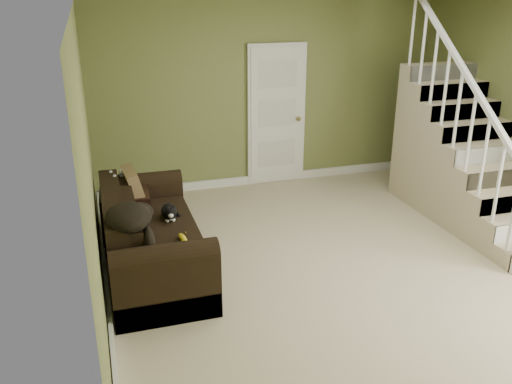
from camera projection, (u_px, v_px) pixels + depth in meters
floor at (350, 266)px, 5.70m from camera, size 5.00×5.50×0.01m
ceiling at (369, 6)px, 4.76m from camera, size 5.00×5.50×0.01m
wall_back at (269, 95)px, 7.68m from camera, size 5.00×0.04×2.60m
wall_left at (90, 173)px, 4.54m from camera, size 0.04×5.50×2.60m
baseboard_back at (269, 178)px, 8.10m from camera, size 5.00×0.04×0.12m
baseboard_left at (108, 299)px, 5.00m from camera, size 0.04×5.50×0.12m
door at (277, 116)px, 7.77m from camera, size 0.86×0.12×2.02m
staircase at (462, 164)px, 6.87m from camera, size 1.00×2.51×2.82m
sofa at (148, 241)px, 5.54m from camera, size 0.93×2.15×0.85m
side_table at (126, 218)px, 6.06m from camera, size 0.55×0.55×0.87m
cat at (169, 212)px, 5.68m from camera, size 0.21×0.44×0.21m
banana at (183, 238)px, 5.21m from camera, size 0.09×0.22×0.06m
throw_pillow at (136, 190)px, 6.00m from camera, size 0.28×0.50×0.50m
throw_blanket at (128, 217)px, 4.72m from camera, size 0.54×0.62×0.21m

